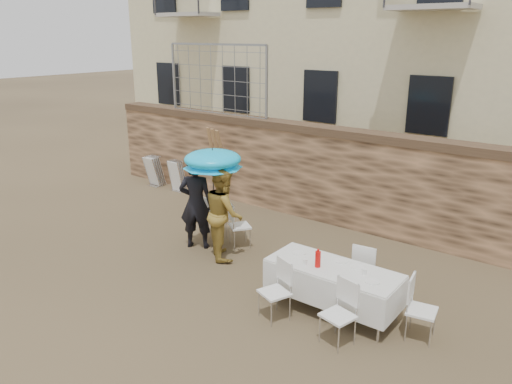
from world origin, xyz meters
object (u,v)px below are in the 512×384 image
Objects in this scene: table_chair_front_right at (338,314)px; chair_stack_left at (157,170)px; couple_chair_right at (240,225)px; soda_bottle at (318,259)px; table_chair_front_left at (274,291)px; banquet_table at (333,269)px; woman_dress at (224,213)px; table_chair_back at (366,269)px; couple_chair_left at (215,218)px; umbrella at (213,162)px; table_chair_side at (422,309)px; man_suit at (196,203)px; chair_stack_right at (179,175)px.

chair_stack_left is (-7.99, 3.85, -0.02)m from table_chair_front_right.
soda_bottle is (2.58, -1.25, 0.43)m from couple_chair_right.
soda_bottle is 0.84m from table_chair_front_left.
couple_chair_right reaches higher than chair_stack_left.
woman_dress is at bearing 168.63° from banquet_table.
couple_chair_right is 2.90m from soda_bottle.
woman_dress is 7.00× the size of soda_bottle.
couple_chair_left is at bearing -10.86° from table_chair_back.
umbrella is 3.16m from table_chair_front_left.
woman_dress is 1.90× the size of couple_chair_right.
table_chair_back is 1.00× the size of table_chair_side.
chair_stack_left is at bearing 172.40° from table_chair_front_left.
woman_dress reaches higher than soda_bottle.
banquet_table is 1.43m from table_chair_side.
couple_chair_left is 3.66m from banquet_table.
couple_chair_left is at bearing -118.14° from man_suit.
couple_chair_left is 3.69× the size of soda_bottle.
table_chair_front_right is (3.98, -1.30, -0.48)m from man_suit.
couple_chair_right is 2.86m from table_chair_front_left.
couple_chair_left is at bearing 69.19° from table_chair_side.
couple_chair_left and table_chair_back have the same top height.
table_chair_front_left is 1.10m from table_chair_front_right.
couple_chair_right is (0.70, 0.00, 0.00)m from couple_chair_left.
umbrella is 2.06× the size of table_chair_front_right.
umbrella is 3.34m from banquet_table.
couple_chair_left is 3.42m from table_chair_front_left.
table_chair_back reaches higher than chair_stack_right.
banquet_table is at bearing 142.89° from man_suit.
table_chair_side is at bearing 177.46° from couple_chair_left.
table_chair_back is (2.93, 0.25, -0.43)m from woman_dress.
man_suit reaches higher than couple_chair_right.
chair_stack_left is (-4.76, 2.55, -0.45)m from woman_dress.
chair_stack_right is at bearing 168.87° from table_chair_front_left.
table_chair_front_right is at bearing 164.11° from couple_chair_left.
couple_chair_right is 1.04× the size of chair_stack_left.
table_chair_front_right is (0.50, -0.75, -0.25)m from banquet_table.
man_suit is at bearing 167.97° from soda_bottle.
man_suit is at bearing 40.94° from woman_dress.
soda_bottle is at bearing -154.51° from woman_dress.
soda_bottle is 0.28× the size of chair_stack_left.
woman_dress is (0.75, 0.00, -0.05)m from man_suit.
umbrella reaches higher than table_chair_front_right.
banquet_table is at bearing 69.75° from table_chair_back.
couple_chair_left and couple_chair_right have the same top height.
chair_stack_left is 1.00× the size of chair_stack_right.
couple_chair_left is 0.70m from couple_chair_right.
umbrella reaches higher than couple_chair_left.
man_suit is 1.01m from couple_chair_right.
soda_bottle is 7.19m from chair_stack_right.
banquet_table is at bearing -25.17° from chair_stack_right.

